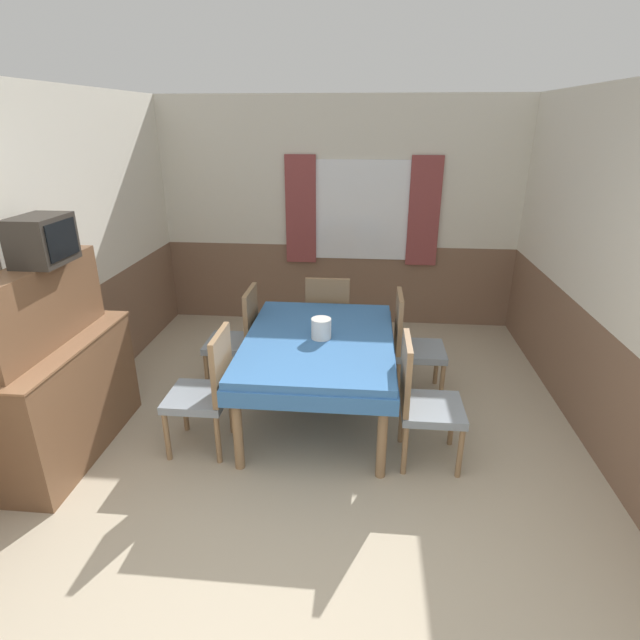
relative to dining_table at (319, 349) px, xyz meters
The scene contains 13 objects.
ground_plane 1.98m from the dining_table, 89.38° to the right, with size 16.00×16.00×0.00m, color tan.
wall_back 2.32m from the dining_table, 89.01° to the left, with size 4.52×0.10×2.60m.
wall_left 2.18m from the dining_table, behind, with size 0.05×4.47×2.60m.
wall_right 2.21m from the dining_table, ahead, with size 0.05×4.47×2.60m.
dining_table is the anchor object (origin of this frame).
chair_head_window 1.00m from the dining_table, 90.00° to the left, with size 0.44×0.44×0.95m.
chair_left_near 0.93m from the dining_table, 148.48° to the right, with size 0.44×0.44×0.95m.
chair_right_near 0.93m from the dining_table, 31.52° to the right, with size 0.44×0.44×0.95m.
chair_left_far 0.93m from the dining_table, 148.48° to the left, with size 0.44×0.44×0.95m.
chair_right_far 0.93m from the dining_table, 31.52° to the left, with size 0.44×0.44×0.95m.
sideboard 1.92m from the dining_table, 161.07° to the right, with size 0.46×1.34×1.45m.
tv 2.10m from the dining_table, 162.79° to the right, with size 0.29×0.40×0.32m.
vase 0.18m from the dining_table, 20.63° to the right, with size 0.16×0.16×0.16m.
Camera 1 is at (0.33, -1.72, 2.34)m, focal length 28.00 mm.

